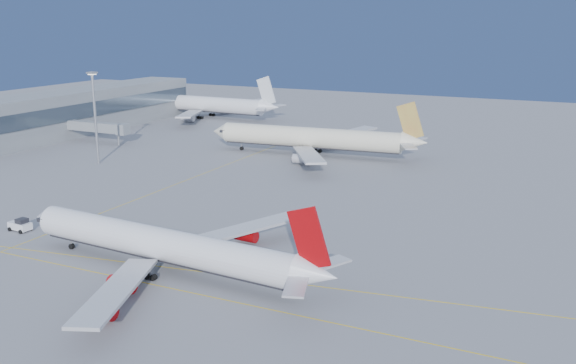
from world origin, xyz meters
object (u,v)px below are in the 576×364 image
(airliner_third, at_px, (207,104))
(light_mast, at_px, (95,110))
(airliner_virgin, at_px, (167,246))
(pushback_tug, at_px, (20,225))
(airliner_etihad, at_px, (315,138))

(airliner_third, xyz_separation_m, light_mast, (18.91, -85.63, 9.47))
(airliner_virgin, xyz_separation_m, airliner_third, (-83.97, 142.98, 0.99))
(pushback_tug, relative_size, light_mast, 0.18)
(airliner_virgin, xyz_separation_m, pushback_tug, (-37.56, 4.91, -3.29))
(pushback_tug, bearing_deg, light_mast, 122.25)
(airliner_virgin, relative_size, light_mast, 2.37)
(airliner_third, height_order, pushback_tug, airliner_third)
(airliner_etihad, height_order, light_mast, light_mast)
(airliner_virgin, distance_m, airliner_third, 165.82)
(airliner_virgin, distance_m, pushback_tug, 38.02)
(pushback_tug, bearing_deg, airliner_virgin, -2.87)
(airliner_virgin, relative_size, airliner_third, 0.89)
(light_mast, bearing_deg, airliner_etihad, 35.03)
(pushback_tug, height_order, light_mast, light_mast)
(airliner_virgin, height_order, pushback_tug, airliner_virgin)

